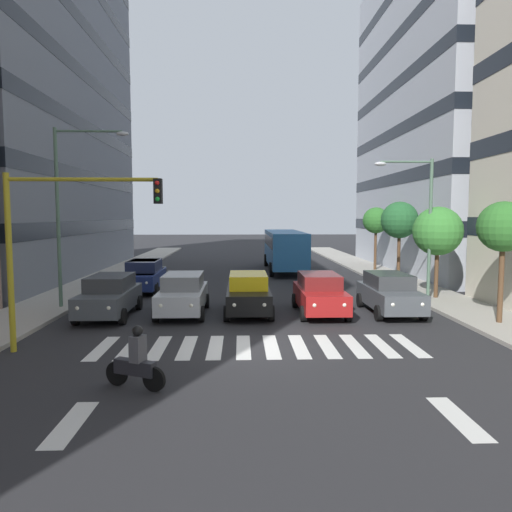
{
  "coord_description": "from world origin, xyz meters",
  "views": [
    {
      "loc": [
        0.55,
        14.84,
        4.21
      ],
      "look_at": [
        -0.19,
        -7.0,
        2.33
      ],
      "focal_mm": 33.05,
      "sensor_mm": 36.0,
      "label": 1
    }
  ],
  "objects_px": {
    "street_lamp_right": "(69,199)",
    "street_tree_2": "(400,220)",
    "bus_behind_traffic": "(285,246)",
    "car_2": "(248,293)",
    "car_1": "(320,293)",
    "motorcycle_with_rider": "(136,363)",
    "car_4": "(110,296)",
    "street_tree_3": "(376,221)",
    "car_0": "(389,293)",
    "street_lamp_left": "(421,214)",
    "car_row2_0": "(144,276)",
    "street_tree_1": "(438,231)",
    "traffic_light_gantry": "(54,231)",
    "street_tree_0": "(503,228)",
    "car_3": "(183,294)",
    "car_row2_1": "(144,274)"
  },
  "relations": [
    {
      "from": "street_tree_2",
      "to": "street_lamp_left",
      "type": "bearing_deg",
      "value": 79.72
    },
    {
      "from": "car_row2_1",
      "to": "street_tree_2",
      "type": "height_order",
      "value": "street_tree_2"
    },
    {
      "from": "car_2",
      "to": "street_tree_3",
      "type": "relative_size",
      "value": 0.95
    },
    {
      "from": "car_3",
      "to": "motorcycle_with_rider",
      "type": "xyz_separation_m",
      "value": [
        0.1,
        8.69,
        -0.24
      ]
    },
    {
      "from": "car_1",
      "to": "street_tree_3",
      "type": "bearing_deg",
      "value": -114.12
    },
    {
      "from": "street_tree_3",
      "to": "car_2",
      "type": "bearing_deg",
      "value": 56.72
    },
    {
      "from": "car_3",
      "to": "car_row2_1",
      "type": "xyz_separation_m",
      "value": [
        2.98,
        -6.66,
        0.0
      ]
    },
    {
      "from": "car_2",
      "to": "motorcycle_with_rider",
      "type": "distance_m",
      "value": 9.2
    },
    {
      "from": "car_1",
      "to": "traffic_light_gantry",
      "type": "relative_size",
      "value": 0.81
    },
    {
      "from": "car_0",
      "to": "car_row2_0",
      "type": "relative_size",
      "value": 1.0
    },
    {
      "from": "bus_behind_traffic",
      "to": "street_tree_2",
      "type": "xyz_separation_m",
      "value": [
        -6.4,
        7.21,
        2.06
      ]
    },
    {
      "from": "car_2",
      "to": "street_tree_0",
      "type": "distance_m",
      "value": 10.31
    },
    {
      "from": "car_2",
      "to": "car_0",
      "type": "bearing_deg",
      "value": 178.61
    },
    {
      "from": "car_0",
      "to": "street_tree_1",
      "type": "xyz_separation_m",
      "value": [
        -3.3,
        -3.0,
        2.55
      ]
    },
    {
      "from": "street_lamp_right",
      "to": "street_tree_2",
      "type": "distance_m",
      "value": 18.93
    },
    {
      "from": "street_lamp_left",
      "to": "bus_behind_traffic",
      "type": "bearing_deg",
      "value": -68.77
    },
    {
      "from": "car_row2_0",
      "to": "street_tree_3",
      "type": "height_order",
      "value": "street_tree_3"
    },
    {
      "from": "traffic_light_gantry",
      "to": "street_tree_3",
      "type": "xyz_separation_m",
      "value": [
        -15.83,
        -20.43,
        0.09
      ]
    },
    {
      "from": "street_lamp_right",
      "to": "car_4",
      "type": "bearing_deg",
      "value": 143.68
    },
    {
      "from": "car_0",
      "to": "car_1",
      "type": "distance_m",
      "value": 3.02
    },
    {
      "from": "car_4",
      "to": "car_3",
      "type": "bearing_deg",
      "value": -172.86
    },
    {
      "from": "street_tree_2",
      "to": "car_4",
      "type": "bearing_deg",
      "value": 30.76
    },
    {
      "from": "car_4",
      "to": "street_tree_2",
      "type": "height_order",
      "value": "street_tree_2"
    },
    {
      "from": "car_2",
      "to": "traffic_light_gantry",
      "type": "distance_m",
      "value": 8.6
    },
    {
      "from": "car_row2_0",
      "to": "street_tree_3",
      "type": "distance_m",
      "value": 18.1
    },
    {
      "from": "street_tree_1",
      "to": "street_tree_3",
      "type": "relative_size",
      "value": 0.96
    },
    {
      "from": "car_0",
      "to": "car_3",
      "type": "distance_m",
      "value": 8.87
    },
    {
      "from": "car_0",
      "to": "car_1",
      "type": "relative_size",
      "value": 1.0
    },
    {
      "from": "street_tree_0",
      "to": "street_tree_1",
      "type": "relative_size",
      "value": 1.02
    },
    {
      "from": "bus_behind_traffic",
      "to": "car_2",
      "type": "bearing_deg",
      "value": 79.09
    },
    {
      "from": "car_3",
      "to": "street_tree_1",
      "type": "bearing_deg",
      "value": -166.66
    },
    {
      "from": "bus_behind_traffic",
      "to": "car_row2_0",
      "type": "bearing_deg",
      "value": 48.19
    },
    {
      "from": "car_0",
      "to": "bus_behind_traffic",
      "type": "height_order",
      "value": "bus_behind_traffic"
    },
    {
      "from": "car_row2_1",
      "to": "street_tree_2",
      "type": "distance_m",
      "value": 15.66
    },
    {
      "from": "motorcycle_with_rider",
      "to": "street_tree_2",
      "type": "relative_size",
      "value": 0.32
    },
    {
      "from": "car_row2_1",
      "to": "street_tree_2",
      "type": "bearing_deg",
      "value": -172.39
    },
    {
      "from": "bus_behind_traffic",
      "to": "street_tree_3",
      "type": "xyz_separation_m",
      "value": [
        -6.77,
        0.9,
        1.96
      ]
    },
    {
      "from": "motorcycle_with_rider",
      "to": "street_tree_1",
      "type": "relative_size",
      "value": 0.35
    },
    {
      "from": "car_4",
      "to": "street_lamp_right",
      "type": "bearing_deg",
      "value": -36.32
    },
    {
      "from": "car_4",
      "to": "street_tree_2",
      "type": "xyz_separation_m",
      "value": [
        -15.25,
        -9.08,
        3.03
      ]
    },
    {
      "from": "car_1",
      "to": "motorcycle_with_rider",
      "type": "relative_size",
      "value": 2.8
    },
    {
      "from": "street_lamp_left",
      "to": "car_1",
      "type": "bearing_deg",
      "value": 25.42
    },
    {
      "from": "street_lamp_right",
      "to": "street_tree_0",
      "type": "relative_size",
      "value": 1.71
    },
    {
      "from": "bus_behind_traffic",
      "to": "street_tree_3",
      "type": "relative_size",
      "value": 2.24
    },
    {
      "from": "street_tree_3",
      "to": "street_tree_2",
      "type": "bearing_deg",
      "value": 86.65
    },
    {
      "from": "car_2",
      "to": "car_4",
      "type": "relative_size",
      "value": 1.0
    },
    {
      "from": "car_row2_0",
      "to": "bus_behind_traffic",
      "type": "distance_m",
      "value": 13.14
    },
    {
      "from": "car_4",
      "to": "car_row2_0",
      "type": "relative_size",
      "value": 1.0
    },
    {
      "from": "street_lamp_left",
      "to": "street_tree_2",
      "type": "bearing_deg",
      "value": -100.28
    },
    {
      "from": "car_0",
      "to": "traffic_light_gantry",
      "type": "height_order",
      "value": "traffic_light_gantry"
    }
  ]
}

